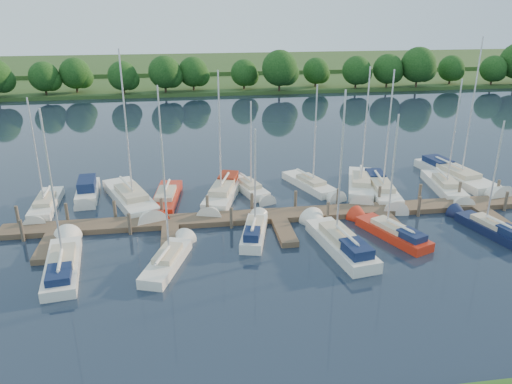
{
  "coord_description": "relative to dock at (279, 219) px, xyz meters",
  "views": [
    {
      "loc": [
        -6.69,
        -26.14,
        15.54
      ],
      "look_at": [
        -1.6,
        8.0,
        2.2
      ],
      "focal_mm": 35.0,
      "sensor_mm": 36.0,
      "label": 1
    }
  ],
  "objects": [
    {
      "name": "ground",
      "position": [
        0.0,
        -7.31,
        -0.2
      ],
      "size": [
        260.0,
        260.0,
        0.0
      ],
      "primitive_type": "plane",
      "color": "#17202E",
      "rests_on": "ground"
    },
    {
      "name": "dock",
      "position": [
        0.0,
        0.0,
        0.0
      ],
      "size": [
        40.0,
        6.0,
        0.4
      ],
      "color": "brown",
      "rests_on": "ground"
    },
    {
      "name": "mooring_pilings",
      "position": [
        0.0,
        1.13,
        0.4
      ],
      "size": [
        38.24,
        2.84,
        2.0
      ],
      "color": "#473D33",
      "rests_on": "ground"
    },
    {
      "name": "far_shore",
      "position": [
        0.0,
        67.69,
        0.1
      ],
      "size": [
        180.0,
        30.0,
        0.6
      ],
      "primitive_type": "cube",
      "color": "#27461A",
      "rests_on": "ground"
    },
    {
      "name": "distant_hill",
      "position": [
        0.0,
        92.69,
        0.5
      ],
      "size": [
        220.0,
        40.0,
        1.4
      ],
      "primitive_type": "cube",
      "color": "#395726",
      "rests_on": "ground"
    },
    {
      "name": "treeline",
      "position": [
        2.27,
        54.04,
        3.96
      ],
      "size": [
        146.09,
        9.33,
        8.2
      ],
      "color": "#38281C",
      "rests_on": "ground"
    },
    {
      "name": "sailboat_n_0",
      "position": [
        -17.83,
        5.04,
        0.07
      ],
      "size": [
        1.91,
        7.26,
        9.25
      ],
      "rotation": [
        0.0,
        0.0,
        3.17
      ],
      "color": "white",
      "rests_on": "ground"
    },
    {
      "name": "motorboat",
      "position": [
        -14.99,
        7.45,
        0.17
      ],
      "size": [
        2.15,
        6.05,
        1.87
      ],
      "rotation": [
        0.0,
        0.0,
        3.23
      ],
      "color": "white",
      "rests_on": "ground"
    },
    {
      "name": "sailboat_n_2",
      "position": [
        -11.1,
        5.09,
        0.08
      ],
      "size": [
        5.31,
        9.97,
        12.71
      ],
      "rotation": [
        0.0,
        0.0,
        3.51
      ],
      "color": "white",
      "rests_on": "ground"
    },
    {
      "name": "sailboat_n_3",
      "position": [
        -8.42,
        4.91,
        0.07
      ],
      "size": [
        2.66,
        7.91,
        9.96
      ],
      "rotation": [
        0.0,
        0.0,
        3.02
      ],
      "color": "red",
      "rests_on": "ground"
    },
    {
      "name": "sailboat_n_4",
      "position": [
        -3.75,
        5.2,
        0.15
      ],
      "size": [
        4.12,
        8.6,
        11.09
      ],
      "rotation": [
        0.0,
        0.0,
        2.84
      ],
      "color": "white",
      "rests_on": "ground"
    },
    {
      "name": "sailboat_n_5",
      "position": [
        -1.28,
        6.34,
        0.07
      ],
      "size": [
        3.11,
        6.4,
        8.27
      ],
      "rotation": [
        0.0,
        0.0,
        3.45
      ],
      "color": "white",
      "rests_on": "ground"
    },
    {
      "name": "sailboat_n_6",
      "position": [
        4.19,
        6.45,
        0.07
      ],
      "size": [
        3.82,
        7.39,
        9.44
      ],
      "rotation": [
        0.0,
        0.0,
        3.49
      ],
      "color": "white",
      "rests_on": "ground"
    },
    {
      "name": "sailboat_n_7",
      "position": [
        8.37,
        5.56,
        0.08
      ],
      "size": [
        4.27,
        8.62,
        11.04
      ],
      "rotation": [
        0.0,
        0.0,
        2.82
      ],
      "color": "white",
      "rests_on": "ground"
    },
    {
      "name": "sailboat_n_8",
      "position": [
        9.74,
        4.25,
        0.12
      ],
      "size": [
        2.98,
        8.67,
        10.91
      ],
      "rotation": [
        0.0,
        0.0,
        3.01
      ],
      "color": "white",
      "rests_on": "ground"
    },
    {
      "name": "sailboat_n_9",
      "position": [
        15.47,
        4.09,
        0.08
      ],
      "size": [
        2.69,
        7.89,
        10.11
      ],
      "rotation": [
        0.0,
        0.0,
        3.01
      ],
      "color": "white",
      "rests_on": "ground"
    },
    {
      "name": "sailboat_n_10",
      "position": [
        18.02,
        6.56,
        0.12
      ],
      "size": [
        4.05,
        10.63,
        13.21
      ],
      "rotation": [
        0.0,
        0.0,
        3.32
      ],
      "color": "white",
      "rests_on": "ground"
    },
    {
      "name": "sailboat_s_0",
      "position": [
        -14.48,
        -4.95,
        0.11
      ],
      "size": [
        2.78,
        8.2,
        10.26
      ],
      "rotation": [
        0.0,
        0.0,
        0.13
      ],
      "color": "white",
      "rests_on": "ground"
    },
    {
      "name": "sailboat_s_1",
      "position": [
        -8.06,
        -5.37,
        0.07
      ],
      "size": [
        3.32,
        6.59,
        8.52
      ],
      "rotation": [
        0.0,
        0.0,
        -0.34
      ],
      "color": "white",
      "rests_on": "ground"
    },
    {
      "name": "sailboat_s_2",
      "position": [
        -2.16,
        -2.34,
        0.14
      ],
      "size": [
        2.68,
        6.12,
        8.08
      ],
      "rotation": [
        0.0,
        0.0,
        -0.25
      ],
      "color": "white",
      "rests_on": "ground"
    },
    {
      "name": "sailboat_s_3",
      "position": [
        3.18,
        -4.85,
        0.15
      ],
      "size": [
        3.15,
        8.56,
        10.96
      ],
      "rotation": [
        0.0,
        0.0,
        0.16
      ],
      "color": "white",
      "rests_on": "ground"
    },
    {
      "name": "sailboat_s_4",
      "position": [
        7.29,
        -3.63,
        0.11
      ],
      "size": [
        3.78,
        6.92,
        8.97
      ],
      "rotation": [
        0.0,
        0.0,
        0.39
      ],
      "color": "red",
      "rests_on": "ground"
    },
    {
      "name": "sailboat_s_5",
      "position": [
        14.51,
        -4.07,
        0.11
      ],
      "size": [
        2.82,
        6.54,
        8.38
      ],
      "rotation": [
        0.0,
        0.0,
        0.24
      ],
      "color": "#101837",
      "rests_on": "ground"
    }
  ]
}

